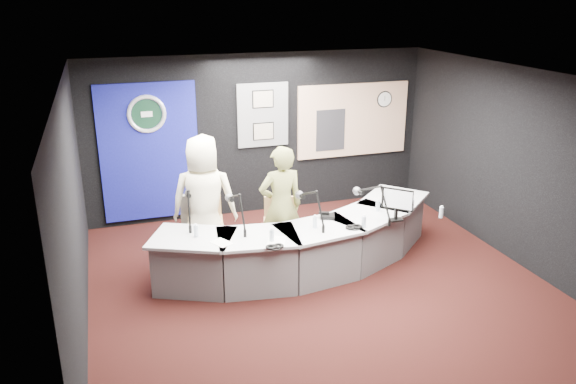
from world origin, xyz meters
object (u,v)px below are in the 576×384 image
object	(u,v)px
person_woman	(281,207)
armchair_right	(281,235)
armchair_left	(206,231)
broadcast_desk	(303,245)
person_man	(204,201)

from	to	relation	value
person_woman	armchair_right	bearing A→B (deg)	178.42
armchair_right	person_woman	bearing A→B (deg)	-164.44
armchair_left	broadcast_desk	bearing A→B (deg)	-17.78
broadcast_desk	armchair_left	world-z (taller)	armchair_left
armchair_left	person_man	bearing A→B (deg)	0.00
broadcast_desk	person_woman	xyz separation A→B (m)	(-0.25, 0.27, 0.51)
armchair_right	person_woman	world-z (taller)	person_woman
broadcast_desk	armchair_left	bearing A→B (deg)	152.61
broadcast_desk	person_man	world-z (taller)	person_man
armchair_left	person_man	world-z (taller)	person_man
broadcast_desk	armchair_left	distance (m)	1.44
armchair_left	person_woman	world-z (taller)	person_woman
person_man	armchair_left	bearing A→B (deg)	-0.00
person_man	person_woman	bearing A→B (deg)	173.63
armchair_right	person_woman	xyz separation A→B (m)	(-0.00, 0.00, 0.44)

